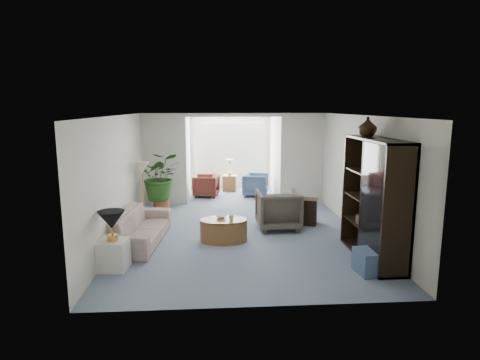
{
  "coord_description": "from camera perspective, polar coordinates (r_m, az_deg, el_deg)",
  "views": [
    {
      "loc": [
        -0.61,
        -8.1,
        2.68
      ],
      "look_at": [
        0.0,
        0.6,
        1.1
      ],
      "focal_mm": 30.54,
      "sensor_mm": 36.0,
      "label": 1
    }
  ],
  "objects": [
    {
      "name": "window_blinds",
      "position": [
        13.33,
        -1.38,
        4.74
      ],
      "size": [
        2.2,
        0.02,
        1.5
      ],
      "primitive_type": "cube",
      "color": "white"
    },
    {
      "name": "window_pane",
      "position": [
        13.36,
        -1.38,
        4.76
      ],
      "size": [
        2.2,
        0.02,
        1.5
      ],
      "primitive_type": "cube",
      "color": "white"
    },
    {
      "name": "end_table",
      "position": [
        7.19,
        -17.26,
        -9.95
      ],
      "size": [
        0.5,
        0.5,
        0.5
      ],
      "primitive_type": "cube",
      "rotation": [
        0.0,
        0.0,
        -0.1
      ],
      "color": "white",
      "rests_on": "ground"
    },
    {
      "name": "coffee_cup",
      "position": [
        8.1,
        -1.22,
        -5.35
      ],
      "size": [
        0.13,
        0.13,
        0.1
      ],
      "primitive_type": "imported",
      "rotation": [
        0.0,
        0.0,
        0.19
      ],
      "color": "beige",
      "rests_on": "coffee_table"
    },
    {
      "name": "coffee_table",
      "position": [
        8.27,
        -2.29,
        -7.02
      ],
      "size": [
        1.11,
        1.11,
        0.45
      ],
      "primitive_type": "cylinder",
      "rotation": [
        0.0,
        0.0,
        0.19
      ],
      "color": "brown",
      "rests_on": "ground"
    },
    {
      "name": "ottoman",
      "position": [
        7.09,
        17.96,
        -10.78
      ],
      "size": [
        0.53,
        0.53,
        0.39
      ],
      "primitive_type": "cube",
      "rotation": [
        0.0,
        0.0,
        0.11
      ],
      "color": "slate",
      "rests_on": "ground"
    },
    {
      "name": "sunroom_chair_blue",
      "position": [
        12.36,
        2.2,
        -0.67
      ],
      "size": [
        0.88,
        0.86,
        0.68
      ],
      "primitive_type": "imported",
      "rotation": [
        0.0,
        0.0,
        1.36
      ],
      "color": "slate",
      "rests_on": "ground"
    },
    {
      "name": "coffee_bowl",
      "position": [
        8.29,
        -2.67,
        -5.17
      ],
      "size": [
        0.24,
        0.24,
        0.05
      ],
      "primitive_type": "imported",
      "rotation": [
        0.0,
        0.0,
        0.19
      ],
      "color": "silver",
      "rests_on": "coffee_table"
    },
    {
      "name": "plant_pot",
      "position": [
        10.7,
        -10.93,
        -3.55
      ],
      "size": [
        0.4,
        0.4,
        0.32
      ],
      "primitive_type": "cylinder",
      "color": "#994F2C",
      "rests_on": "ground"
    },
    {
      "name": "sofa",
      "position": [
        8.39,
        -13.87,
        -6.4
      ],
      "size": [
        1.06,
        2.25,
        0.64
      ],
      "primitive_type": "imported",
      "rotation": [
        0.0,
        0.0,
        1.47
      ],
      "color": "beige",
      "rests_on": "ground"
    },
    {
      "name": "house_plant",
      "position": [
        10.55,
        -11.07,
        0.54
      ],
      "size": [
        1.11,
        0.96,
        1.23
      ],
      "primitive_type": "imported",
      "color": "#26521C",
      "rests_on": "plant_pot"
    },
    {
      "name": "cabinet_urn",
      "position": [
        7.83,
        17.4,
        7.14
      ],
      "size": [
        0.34,
        0.34,
        0.35
      ],
      "primitive_type": "imported",
      "color": "black",
      "rests_on": "entertainment_cabinet"
    },
    {
      "name": "back_header",
      "position": [
        11.12,
        -0.88,
        9.07
      ],
      "size": [
        2.6,
        0.12,
        0.1
      ],
      "primitive_type": "cube",
      "color": "silver",
      "rests_on": "back_pier_left"
    },
    {
      "name": "framed_picture",
      "position": [
        8.63,
        16.89,
        3.3
      ],
      "size": [
        0.04,
        0.5,
        0.4
      ],
      "primitive_type": "cube",
      "color": "#C2B39B"
    },
    {
      "name": "wingback_chair",
      "position": [
        9.08,
        5.35,
        -4.14
      ],
      "size": [
        0.94,
        0.96,
        0.86
      ],
      "primitive_type": "imported",
      "rotation": [
        0.0,
        0.0,
        3.16
      ],
      "color": "#5F594B",
      "rests_on": "ground"
    },
    {
      "name": "side_table_dark",
      "position": [
        9.53,
        9.21,
        -4.35
      ],
      "size": [
        0.6,
        0.53,
        0.6
      ],
      "primitive_type": "cube",
      "rotation": [
        0.0,
        0.0,
        -0.33
      ],
      "color": "black",
      "rests_on": "ground"
    },
    {
      "name": "sunroom_table",
      "position": [
        13.05,
        -1.43,
        -0.46
      ],
      "size": [
        0.47,
        0.4,
        0.51
      ],
      "primitive_type": "cube",
      "rotation": [
        0.0,
        0.0,
        -0.21
      ],
      "color": "brown",
      "rests_on": "ground"
    },
    {
      "name": "entertainment_cabinet",
      "position": [
        7.54,
        18.26,
        -2.59
      ],
      "size": [
        0.51,
        1.93,
        2.14
      ],
      "primitive_type": "cube",
      "color": "black",
      "rests_on": "ground"
    },
    {
      "name": "floor",
      "position": [
        8.56,
        0.29,
        -7.99
      ],
      "size": [
        6.0,
        6.0,
        0.0
      ],
      "primitive_type": "plane",
      "color": "#808EA9",
      "rests_on": "ground"
    },
    {
      "name": "floor_lamp",
      "position": [
        9.88,
        -13.55,
        1.65
      ],
      "size": [
        0.36,
        0.36,
        0.28
      ],
      "primitive_type": "cone",
      "color": "beige",
      "rests_on": "ground"
    },
    {
      "name": "back_pier_right",
      "position": [
        11.47,
        8.67,
        2.98
      ],
      "size": [
        1.2,
        0.12,
        2.5
      ],
      "primitive_type": "cube",
      "color": "silver",
      "rests_on": "ground"
    },
    {
      "name": "back_pier_left",
      "position": [
        11.27,
        -10.57,
        2.8
      ],
      "size": [
        1.2,
        0.12,
        2.5
      ],
      "primitive_type": "cube",
      "color": "silver",
      "rests_on": "ground"
    },
    {
      "name": "shelf_clutter",
      "position": [
        7.36,
        18.44,
        -3.94
      ],
      "size": [
        0.3,
        0.92,
        1.06
      ],
      "color": "#262421",
      "rests_on": "entertainment_cabinet"
    },
    {
      "name": "table_lamp",
      "position": [
        7.01,
        -17.52,
        -5.34
      ],
      "size": [
        0.44,
        0.44,
        0.3
      ],
      "primitive_type": "cone",
      "color": "black",
      "rests_on": "end_table"
    },
    {
      "name": "sunroom_chair_maroon",
      "position": [
        12.29,
        -4.77,
        -0.81
      ],
      "size": [
        0.85,
        0.83,
        0.65
      ],
      "primitive_type": "imported",
      "rotation": [
        0.0,
        0.0,
        -1.78
      ],
      "color": "#52221C",
      "rests_on": "ground"
    },
    {
      "name": "sunroom_floor",
      "position": [
        12.51,
        -1.13,
        -2.11
      ],
      "size": [
        2.6,
        2.6,
        0.0
      ],
      "primitive_type": "plane",
      "color": "#808EA9",
      "rests_on": "ground"
    }
  ]
}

